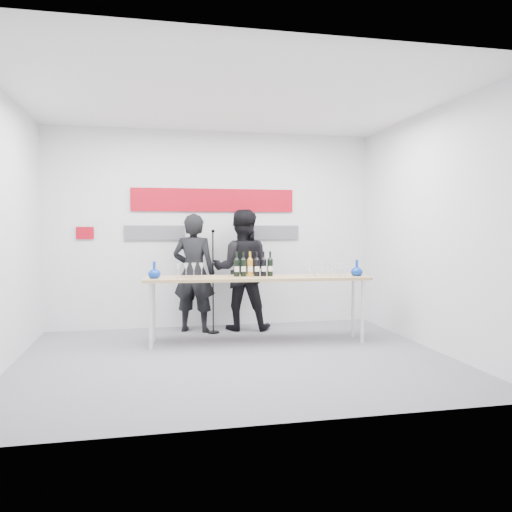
{
  "coord_description": "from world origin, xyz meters",
  "views": [
    {
      "loc": [
        -0.95,
        -5.69,
        1.54
      ],
      "look_at": [
        0.42,
        0.82,
        1.15
      ],
      "focal_mm": 35.0,
      "sensor_mm": 36.0,
      "label": 1
    }
  ],
  "objects_px": {
    "presenter_right": "(242,270)",
    "mic_stand": "(213,302)",
    "tasting_table": "(258,282)",
    "presenter_left": "(194,273)"
  },
  "relations": [
    {
      "from": "presenter_left",
      "to": "presenter_right",
      "type": "height_order",
      "value": "presenter_right"
    },
    {
      "from": "presenter_right",
      "to": "presenter_left",
      "type": "bearing_deg",
      "value": 13.24
    },
    {
      "from": "tasting_table",
      "to": "presenter_left",
      "type": "distance_m",
      "value": 1.18
    },
    {
      "from": "presenter_right",
      "to": "mic_stand",
      "type": "xyz_separation_m",
      "value": [
        -0.45,
        -0.18,
        -0.44
      ]
    },
    {
      "from": "tasting_table",
      "to": "mic_stand",
      "type": "xyz_separation_m",
      "value": [
        -0.5,
        0.73,
        -0.36
      ]
    },
    {
      "from": "presenter_left",
      "to": "mic_stand",
      "type": "distance_m",
      "value": 0.51
    },
    {
      "from": "presenter_left",
      "to": "tasting_table",
      "type": "bearing_deg",
      "value": 150.63
    },
    {
      "from": "presenter_right",
      "to": "mic_stand",
      "type": "height_order",
      "value": "presenter_right"
    },
    {
      "from": "tasting_table",
      "to": "presenter_right",
      "type": "distance_m",
      "value": 0.91
    },
    {
      "from": "tasting_table",
      "to": "mic_stand",
      "type": "height_order",
      "value": "mic_stand"
    }
  ]
}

